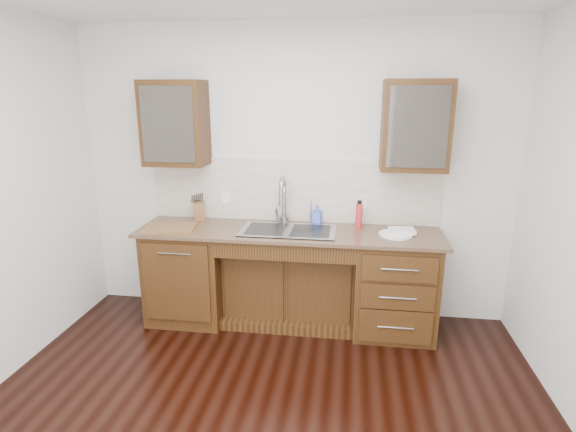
# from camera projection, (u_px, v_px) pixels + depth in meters

# --- Properties ---
(wall_back) EXTENTS (4.00, 0.10, 2.70)m
(wall_back) POSITION_uv_depth(u_px,v_px,m) (294.00, 174.00, 4.23)
(wall_back) COLOR silver
(wall_back) RESTS_ON ground
(base_cabinet_left) EXTENTS (0.70, 0.62, 0.88)m
(base_cabinet_left) POSITION_uv_depth(u_px,v_px,m) (190.00, 273.00, 4.26)
(base_cabinet_left) COLOR #593014
(base_cabinet_left) RESTS_ON ground
(base_cabinet_center) EXTENTS (1.20, 0.44, 0.70)m
(base_cabinet_center) POSITION_uv_depth(u_px,v_px,m) (290.00, 284.00, 4.24)
(base_cabinet_center) COLOR #593014
(base_cabinet_center) RESTS_ON ground
(base_cabinet_right) EXTENTS (0.70, 0.62, 0.88)m
(base_cabinet_right) POSITION_uv_depth(u_px,v_px,m) (394.00, 285.00, 4.00)
(base_cabinet_right) COLOR #593014
(base_cabinet_right) RESTS_ON ground
(countertop) EXTENTS (2.70, 0.65, 0.03)m
(countertop) POSITION_uv_depth(u_px,v_px,m) (288.00, 232.00, 3.99)
(countertop) COLOR #84705B
(countertop) RESTS_ON base_cabinet_left
(backsplash) EXTENTS (2.70, 0.02, 0.59)m
(backsplash) POSITION_uv_depth(u_px,v_px,m) (293.00, 190.00, 4.21)
(backsplash) COLOR beige
(backsplash) RESTS_ON wall_back
(sink) EXTENTS (0.84, 0.46, 0.19)m
(sink) POSITION_uv_depth(u_px,v_px,m) (288.00, 240.00, 4.00)
(sink) COLOR #9E9EA5
(sink) RESTS_ON countertop
(faucet) EXTENTS (0.04, 0.04, 0.40)m
(faucet) POSITION_uv_depth(u_px,v_px,m) (284.00, 203.00, 4.15)
(faucet) COLOR #999993
(faucet) RESTS_ON countertop
(filter_tap) EXTENTS (0.02, 0.02, 0.24)m
(filter_tap) POSITION_uv_depth(u_px,v_px,m) (311.00, 212.00, 4.15)
(filter_tap) COLOR #999993
(filter_tap) RESTS_ON countertop
(upper_cabinet_left) EXTENTS (0.55, 0.34, 0.75)m
(upper_cabinet_left) POSITION_uv_depth(u_px,v_px,m) (175.00, 123.00, 4.03)
(upper_cabinet_left) COLOR #593014
(upper_cabinet_left) RESTS_ON wall_back
(upper_cabinet_right) EXTENTS (0.55, 0.34, 0.75)m
(upper_cabinet_right) POSITION_uv_depth(u_px,v_px,m) (415.00, 126.00, 3.75)
(upper_cabinet_right) COLOR #593014
(upper_cabinet_right) RESTS_ON wall_back
(outlet_left) EXTENTS (0.08, 0.01, 0.12)m
(outlet_left) POSITION_uv_depth(u_px,v_px,m) (226.00, 197.00, 4.31)
(outlet_left) COLOR white
(outlet_left) RESTS_ON backsplash
(outlet_right) EXTENTS (0.08, 0.01, 0.12)m
(outlet_right) POSITION_uv_depth(u_px,v_px,m) (363.00, 202.00, 4.13)
(outlet_right) COLOR white
(outlet_right) RESTS_ON backsplash
(soap_bottle) EXTENTS (0.09, 0.09, 0.17)m
(soap_bottle) POSITION_uv_depth(u_px,v_px,m) (317.00, 214.00, 4.18)
(soap_bottle) COLOR #4569E4
(soap_bottle) RESTS_ON countertop
(water_bottle) EXTENTS (0.06, 0.06, 0.22)m
(water_bottle) POSITION_uv_depth(u_px,v_px,m) (359.00, 216.00, 4.04)
(water_bottle) COLOR red
(water_bottle) RESTS_ON countertop
(plate) EXTENTS (0.30, 0.30, 0.02)m
(plate) POSITION_uv_depth(u_px,v_px,m) (396.00, 235.00, 3.85)
(plate) COLOR white
(plate) RESTS_ON countertop
(dish_towel) EXTENTS (0.23, 0.18, 0.03)m
(dish_towel) POSITION_uv_depth(u_px,v_px,m) (402.00, 231.00, 3.87)
(dish_towel) COLOR white
(dish_towel) RESTS_ON plate
(knife_block) EXTENTS (0.14, 0.18, 0.18)m
(knife_block) POSITION_uv_depth(u_px,v_px,m) (199.00, 210.00, 4.31)
(knife_block) COLOR brown
(knife_block) RESTS_ON countertop
(cutting_board) EXTENTS (0.48, 0.38, 0.02)m
(cutting_board) POSITION_uv_depth(u_px,v_px,m) (170.00, 228.00, 4.03)
(cutting_board) COLOR brown
(cutting_board) RESTS_ON countertop
(cup_left_a) EXTENTS (0.13, 0.13, 0.09)m
(cup_left_a) POSITION_uv_depth(u_px,v_px,m) (160.00, 130.00, 4.07)
(cup_left_a) COLOR white
(cup_left_a) RESTS_ON upper_cabinet_left
(cup_left_b) EXTENTS (0.11, 0.11, 0.09)m
(cup_left_b) POSITION_uv_depth(u_px,v_px,m) (182.00, 130.00, 4.04)
(cup_left_b) COLOR silver
(cup_left_b) RESTS_ON upper_cabinet_left
(cup_right_a) EXTENTS (0.13, 0.13, 0.10)m
(cup_right_a) POSITION_uv_depth(u_px,v_px,m) (396.00, 132.00, 3.78)
(cup_right_a) COLOR silver
(cup_right_a) RESTS_ON upper_cabinet_right
(cup_right_b) EXTENTS (0.10, 0.10, 0.09)m
(cup_right_b) POSITION_uv_depth(u_px,v_px,m) (421.00, 133.00, 3.76)
(cup_right_b) COLOR white
(cup_right_b) RESTS_ON upper_cabinet_right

